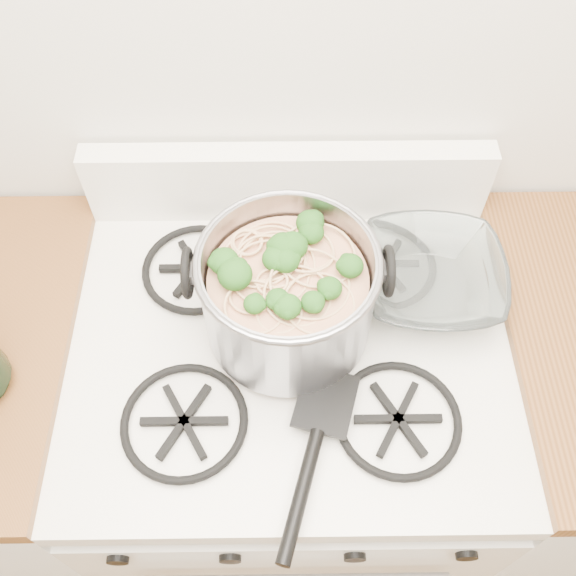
# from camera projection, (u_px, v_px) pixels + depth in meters

# --- Properties ---
(gas_range) EXTENTS (0.76, 0.66, 0.92)m
(gas_range) POSITION_uv_depth(u_px,v_px,m) (289.00, 440.00, 1.49)
(gas_range) COLOR white
(gas_range) RESTS_ON ground
(counter_left) EXTENTS (0.25, 0.65, 0.92)m
(counter_left) POSITION_uv_depth(u_px,v_px,m) (70.00, 437.00, 1.47)
(counter_left) COLOR silver
(counter_left) RESTS_ON ground
(stock_pot) EXTENTS (0.32, 0.29, 0.20)m
(stock_pot) POSITION_uv_depth(u_px,v_px,m) (288.00, 295.00, 1.03)
(stock_pot) COLOR #94959C
(stock_pot) RESTS_ON gas_range
(spatula) EXTENTS (0.36, 0.38, 0.02)m
(spatula) POSITION_uv_depth(u_px,v_px,m) (326.00, 399.00, 1.01)
(spatula) COLOR black
(spatula) RESTS_ON gas_range
(glass_bowl) EXTENTS (0.11, 0.11, 0.03)m
(glass_bowl) POSITION_uv_depth(u_px,v_px,m) (429.00, 282.00, 1.14)
(glass_bowl) COLOR white
(glass_bowl) RESTS_ON gas_range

